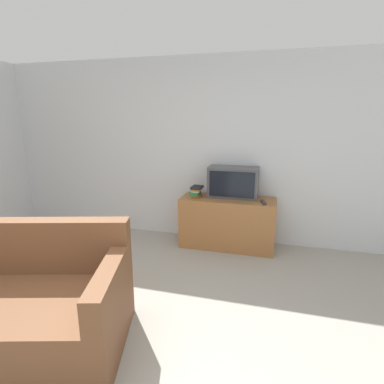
{
  "coord_description": "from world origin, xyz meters",
  "views": [
    {
      "loc": [
        1.06,
        -1.2,
        1.78
      ],
      "look_at": [
        0.1,
        2.39,
        0.84
      ],
      "focal_mm": 28.0,
      "sensor_mm": 36.0,
      "label": 1
    }
  ],
  "objects_px": {
    "television": "(233,182)",
    "remote_on_stand": "(263,202)",
    "tv_stand": "(227,223)",
    "book_stack": "(196,191)"
  },
  "relations": [
    {
      "from": "television",
      "to": "remote_on_stand",
      "type": "distance_m",
      "value": 0.51
    },
    {
      "from": "tv_stand",
      "to": "book_stack",
      "type": "height_order",
      "value": "book_stack"
    },
    {
      "from": "book_stack",
      "to": "remote_on_stand",
      "type": "distance_m",
      "value": 0.92
    },
    {
      "from": "book_stack",
      "to": "remote_on_stand",
      "type": "xyz_separation_m",
      "value": [
        0.91,
        -0.06,
        -0.07
      ]
    },
    {
      "from": "book_stack",
      "to": "remote_on_stand",
      "type": "relative_size",
      "value": 1.04
    },
    {
      "from": "tv_stand",
      "to": "remote_on_stand",
      "type": "xyz_separation_m",
      "value": [
        0.47,
        -0.1,
        0.36
      ]
    },
    {
      "from": "tv_stand",
      "to": "book_stack",
      "type": "distance_m",
      "value": 0.62
    },
    {
      "from": "remote_on_stand",
      "to": "television",
      "type": "bearing_deg",
      "value": 155.03
    },
    {
      "from": "book_stack",
      "to": "remote_on_stand",
      "type": "bearing_deg",
      "value": -4.04
    },
    {
      "from": "television",
      "to": "tv_stand",
      "type": "bearing_deg",
      "value": -118.58
    }
  ]
}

